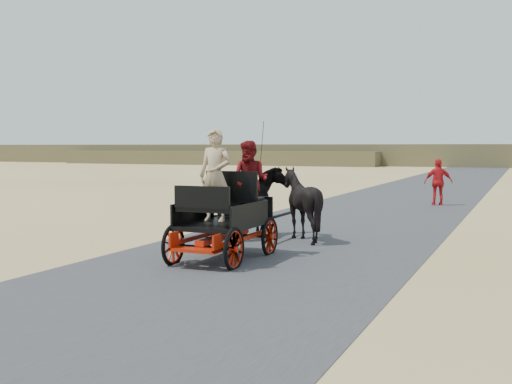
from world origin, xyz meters
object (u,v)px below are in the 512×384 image
at_px(horse_left, 258,202).
at_px(horse_right, 301,204).
at_px(carriage, 224,241).
at_px(pedestrian, 438,182).

bearing_deg(horse_left, horse_right, -180.00).
xyz_separation_m(carriage, horse_right, (0.55, 3.00, 0.49)).
xyz_separation_m(carriage, pedestrian, (2.33, 13.29, 0.50)).
bearing_deg(pedestrian, horse_left, 59.56).
xyz_separation_m(carriage, horse_left, (-0.55, 3.00, 0.49)).
xyz_separation_m(horse_left, pedestrian, (2.88, 10.29, 0.02)).
relative_size(horse_left, horse_right, 1.18).
height_order(horse_left, horse_right, horse_right).
relative_size(carriage, horse_left, 1.20).
height_order(carriage, pedestrian, pedestrian).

